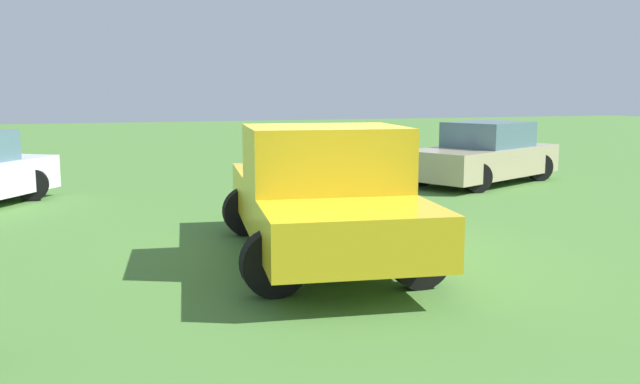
% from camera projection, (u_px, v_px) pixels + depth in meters
% --- Properties ---
extents(ground_plane, '(80.00, 80.00, 0.00)m').
position_uv_depth(ground_plane, '(321.00, 257.00, 9.27)').
color(ground_plane, '#477533').
extents(pickup_truck, '(2.79, 5.28, 1.80)m').
position_uv_depth(pickup_truck, '(322.00, 191.00, 8.98)').
color(pickup_truck, black).
rests_on(pickup_truck, ground_plane).
extents(sedan_near, '(4.62, 3.50, 1.48)m').
position_uv_depth(sedan_near, '(484.00, 155.00, 16.47)').
color(sedan_near, black).
rests_on(sedan_near, ground_plane).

